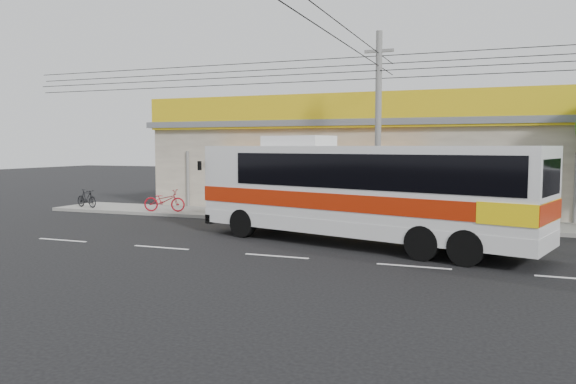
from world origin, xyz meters
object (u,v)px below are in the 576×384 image
Objects in this scene: coach_bus at (364,187)px; motorbike_dark at (87,198)px; utility_pole at (379,66)px; motorbike_red at (164,201)px.

coach_bus reaches higher than motorbike_dark.
utility_pole is at bearing 112.46° from coach_bus.
motorbike_dark is at bearing 178.08° from utility_pole.
motorbike_dark is at bearing 178.43° from coach_bus.
motorbike_red is 1.31× the size of motorbike_dark.
utility_pole reaches higher than motorbike_dark.
motorbike_red is 11.78m from utility_pole.
coach_bus is at bearing -93.59° from motorbike_dark.
utility_pole is (10.28, -0.35, 5.75)m from motorbike_red.
utility_pole is (-0.48, 4.51, 4.49)m from coach_bus.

